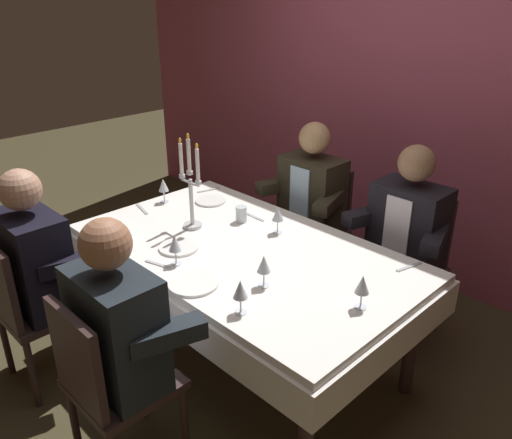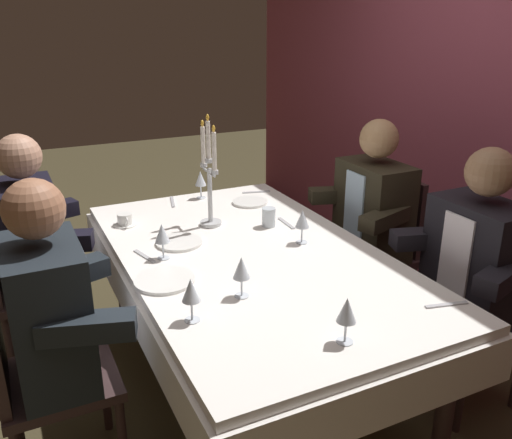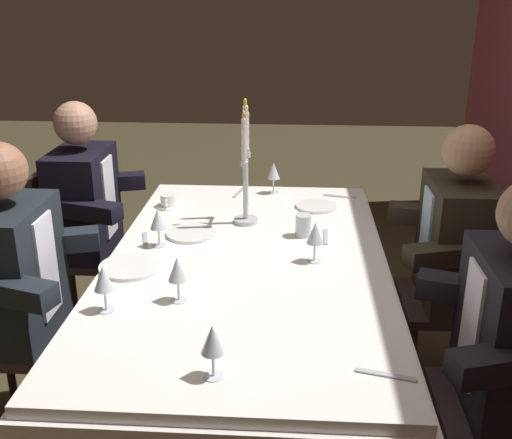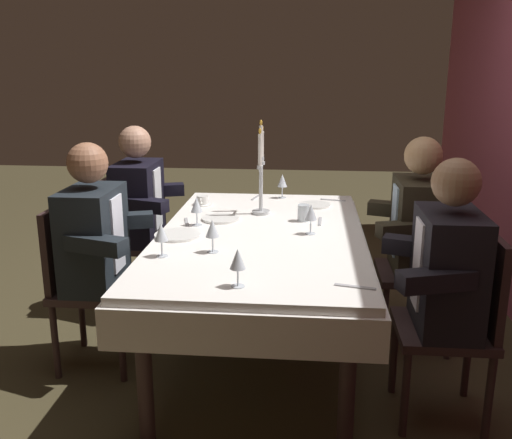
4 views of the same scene
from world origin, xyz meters
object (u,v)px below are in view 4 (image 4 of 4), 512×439
at_px(dining_table, 261,253).
at_px(seated_diner_0, 137,202).
at_px(seated_diner_3, 449,270).
at_px(wine_glass_4, 282,181).
at_px(seated_diner_1, 419,225).
at_px(coffee_cup_0, 202,201).
at_px(wine_glass_2, 311,213).
at_px(wine_glass_1, 212,230).
at_px(water_tumbler_0, 303,213).
at_px(wine_glass_3, 197,206).
at_px(dinner_plate_1, 178,235).
at_px(dinner_plate_2, 221,219).
at_px(seated_diner_2, 92,237).
at_px(wine_glass_5, 238,260).
at_px(candelabra, 261,176).
at_px(dinner_plate_0, 315,205).
at_px(wine_glass_0, 161,233).

height_order(dining_table, seated_diner_0, seated_diner_0).
bearing_deg(seated_diner_0, seated_diner_3, 56.93).
height_order(wine_glass_4, seated_diner_0, seated_diner_0).
distance_m(wine_glass_4, seated_diner_1, 1.01).
bearing_deg(coffee_cup_0, wine_glass_2, 49.65).
bearing_deg(wine_glass_1, wine_glass_2, 127.08).
bearing_deg(coffee_cup_0, water_tumbler_0, 63.00).
height_order(wine_glass_3, wine_glass_4, same).
bearing_deg(seated_diner_0, dinner_plate_1, 30.36).
relative_size(wine_glass_3, water_tumbler_0, 1.69).
bearing_deg(wine_glass_4, water_tumbler_0, 14.57).
xyz_separation_m(wine_glass_2, wine_glass_3, (-0.11, -0.64, -0.00)).
xyz_separation_m(dinner_plate_1, coffee_cup_0, (-0.70, 0.00, 0.02)).
bearing_deg(seated_diner_0, wine_glass_4, 100.63).
relative_size(dinner_plate_2, wine_glass_1, 1.34).
xyz_separation_m(wine_glass_3, seated_diner_3, (0.60, 1.26, -0.12)).
bearing_deg(seated_diner_0, seated_diner_1, 76.85).
distance_m(dinner_plate_2, seated_diner_2, 0.74).
bearing_deg(wine_glass_4, seated_diner_0, -79.37).
bearing_deg(seated_diner_0, wine_glass_5, 30.63).
relative_size(candelabra, seated_diner_1, 0.46).
bearing_deg(wine_glass_3, wine_glass_1, 19.80).
bearing_deg(seated_diner_2, dinner_plate_0, 123.68).
distance_m(dinner_plate_1, seated_diner_3, 1.38).
xyz_separation_m(dinner_plate_1, wine_glass_0, (0.33, 0.00, 0.11)).
bearing_deg(seated_diner_1, dinner_plate_0, -122.96).
height_order(dinner_plate_1, dinner_plate_2, same).
relative_size(dinner_plate_1, seated_diner_1, 0.20).
bearing_deg(water_tumbler_0, seated_diner_2, -69.47).
bearing_deg(dinner_plate_2, wine_glass_1, 5.15).
bearing_deg(dining_table, coffee_cup_0, -144.16).
bearing_deg(coffee_cup_0, dinner_plate_2, 25.90).
bearing_deg(seated_diner_1, wine_glass_2, -68.29).
bearing_deg(dining_table, wine_glass_2, 90.68).
bearing_deg(dinner_plate_1, wine_glass_5, 30.93).
bearing_deg(wine_glass_3, candelabra, 130.89).
height_order(water_tumbler_0, seated_diner_3, seated_diner_3).
bearing_deg(dinner_plate_2, water_tumbler_0, 92.44).
height_order(candelabra, dinner_plate_0, candelabra).
height_order(dining_table, wine_glass_1, wine_glass_1).
bearing_deg(wine_glass_2, wine_glass_4, -167.09).
bearing_deg(seated_diner_1, wine_glass_0, -62.48).
bearing_deg(water_tumbler_0, seated_diner_0, -109.84).
relative_size(wine_glass_0, seated_diner_3, 0.13).
bearing_deg(wine_glass_2, coffee_cup_0, -130.35).
bearing_deg(dinner_plate_0, seated_diner_2, -56.32).
height_order(dining_table, wine_glass_2, wine_glass_2).
xyz_separation_m(coffee_cup_0, seated_diner_2, (0.75, -0.45, -0.03)).
bearing_deg(seated_diner_2, wine_glass_4, 136.09).
distance_m(wine_glass_0, wine_glass_1, 0.24).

